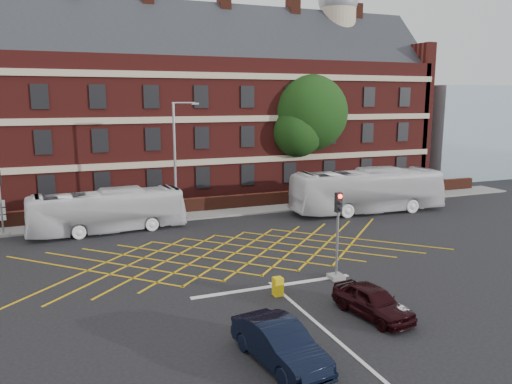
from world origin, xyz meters
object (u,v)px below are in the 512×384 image
object	(u,v)px
car_navy	(280,344)
car_maroon	(373,301)
street_lamp	(177,184)
utility_cabinet	(278,286)
deciduous_tree	(309,119)
bus_right	(367,191)
traffic_light_far	(1,209)
bus_left	(107,211)
traffic_light_near	(337,244)

from	to	relation	value
car_navy	car_maroon	distance (m)	5.35
street_lamp	utility_cabinet	size ratio (longest dim) A/B	10.15
street_lamp	deciduous_tree	bearing A→B (deg)	25.82
deciduous_tree	car_navy	bearing A→B (deg)	-119.02
bus_right	street_lamp	bearing A→B (deg)	87.29
traffic_light_far	street_lamp	distance (m)	11.16
utility_cabinet	car_maroon	bearing A→B (deg)	-51.73
car_navy	utility_cabinet	xyz separation A→B (m)	(2.31, 5.35, -0.29)
bus_left	street_lamp	size ratio (longest dim) A/B	1.20
bus_right	car_maroon	xyz separation A→B (m)	(-10.51, -16.07, -1.05)
traffic_light_near	traffic_light_far	xyz separation A→B (m)	(-15.85, 14.45, 0.00)
car_navy	utility_cabinet	distance (m)	5.83
traffic_light_near	car_maroon	bearing A→B (deg)	-101.20
street_lamp	utility_cabinet	xyz separation A→B (m)	(1.26, -14.47, -2.44)
bus_right	deciduous_tree	bearing A→B (deg)	10.11
bus_right	street_lamp	distance (m)	14.60
car_maroon	traffic_light_near	xyz separation A→B (m)	(0.84, 4.26, 1.13)
car_navy	deciduous_tree	xyz separation A→B (m)	(14.65, 26.40, 6.18)
car_maroon	traffic_light_far	distance (m)	24.01
bus_right	car_navy	bearing A→B (deg)	143.67
bus_left	utility_cabinet	bearing A→B (deg)	-160.77
utility_cabinet	bus_right	bearing A→B (deg)	43.90
traffic_light_near	utility_cabinet	size ratio (longest dim) A/B	5.15
car_maroon	traffic_light_far	size ratio (longest dim) A/B	0.88
deciduous_tree	traffic_light_near	size ratio (longest dim) A/B	2.53
car_navy	deciduous_tree	world-z (taller)	deciduous_tree
traffic_light_far	street_lamp	world-z (taller)	street_lamp
deciduous_tree	utility_cabinet	xyz separation A→B (m)	(-12.34, -21.05, -6.47)
street_lamp	traffic_light_far	bearing A→B (deg)	175.59
car_navy	traffic_light_near	distance (m)	8.58
bus_right	street_lamp	size ratio (longest dim) A/B	1.44
car_navy	street_lamp	world-z (taller)	street_lamp
traffic_light_far	street_lamp	size ratio (longest dim) A/B	0.51
traffic_light_far	car_navy	bearing A→B (deg)	-64.12
traffic_light_far	car_maroon	bearing A→B (deg)	-51.27
deciduous_tree	traffic_light_far	world-z (taller)	deciduous_tree
bus_right	car_navy	size ratio (longest dim) A/B	2.83
bus_right	car_navy	xyz separation A→B (m)	(-15.49, -18.03, -0.98)
car_maroon	traffic_light_near	size ratio (longest dim) A/B	0.88
bus_left	car_maroon	size ratio (longest dim) A/B	2.69
bus_left	car_navy	bearing A→B (deg)	-173.13
bus_right	street_lamp	xyz separation A→B (m)	(-14.44, 1.79, 1.17)
bus_left	street_lamp	distance (m)	4.97
car_navy	utility_cabinet	bearing A→B (deg)	57.95
utility_cabinet	street_lamp	bearing A→B (deg)	94.98
bus_left	traffic_light_near	bearing A→B (deg)	-148.07
utility_cabinet	traffic_light_near	bearing A→B (deg)	13.99
car_maroon	street_lamp	world-z (taller)	street_lamp
bus_left	bus_right	xyz separation A→B (m)	(19.18, -1.36, 0.28)
bus_right	traffic_light_far	size ratio (longest dim) A/B	2.83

